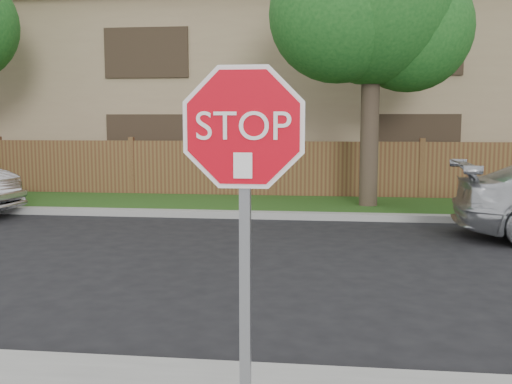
# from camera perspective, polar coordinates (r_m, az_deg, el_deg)

# --- Properties ---
(ground) EXTENTS (90.00, 90.00, 0.00)m
(ground) POSITION_cam_1_polar(r_m,az_deg,el_deg) (5.63, -10.00, -16.13)
(ground) COLOR black
(ground) RESTS_ON ground
(far_curb) EXTENTS (70.00, 0.30, 0.15)m
(far_curb) POSITION_cam_1_polar(r_m,az_deg,el_deg) (13.36, 0.24, -2.20)
(far_curb) COLOR gray
(far_curb) RESTS_ON ground
(grass_strip) EXTENTS (70.00, 3.00, 0.12)m
(grass_strip) POSITION_cam_1_polar(r_m,az_deg,el_deg) (14.98, 0.99, -1.26)
(grass_strip) COLOR #1E4714
(grass_strip) RESTS_ON ground
(fence) EXTENTS (70.00, 0.12, 1.60)m
(fence) POSITION_cam_1_polar(r_m,az_deg,el_deg) (16.48, 1.58, 2.07)
(fence) COLOR #55311E
(fence) RESTS_ON ground
(apartment_building) EXTENTS (35.20, 9.20, 7.20)m
(apartment_building) POSITION_cam_1_polar(r_m,az_deg,el_deg) (22.04, 3.01, 10.39)
(apartment_building) COLOR #9B8260
(apartment_building) RESTS_ON ground
(tree_mid) EXTENTS (4.80, 3.90, 7.35)m
(tree_mid) POSITION_cam_1_polar(r_m,az_deg,el_deg) (14.79, 11.14, 17.25)
(tree_mid) COLOR #382B21
(tree_mid) RESTS_ON ground
(stop_sign) EXTENTS (1.01, 0.13, 2.55)m
(stop_sign) POSITION_cam_1_polar(r_m,az_deg,el_deg) (3.52, -1.16, 0.96)
(stop_sign) COLOR gray
(stop_sign) RESTS_ON sidewalk_near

